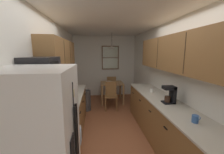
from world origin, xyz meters
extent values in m
plane|color=brown|center=(0.00, 1.00, 0.00)|extent=(12.00, 12.00, 0.00)
cube|color=white|center=(-1.35, 1.00, 1.27)|extent=(0.10, 9.00, 2.55)
cube|color=white|center=(1.35, 1.00, 1.27)|extent=(0.10, 9.00, 2.55)
cube|color=white|center=(0.00, 3.65, 1.27)|extent=(4.40, 0.10, 2.55)
cube|color=white|center=(0.00, 1.00, 2.59)|extent=(4.40, 9.00, 0.08)
cube|color=black|center=(-0.57, -1.16, 0.81)|extent=(0.02, 0.02, 1.10)
cube|color=black|center=(-0.58, -1.37, 1.04)|extent=(0.01, 0.15, 0.22)
cube|color=beige|center=(-0.58, -1.16, 1.47)|extent=(0.01, 0.05, 0.07)
cube|color=silver|center=(-0.99, -0.47, 0.45)|extent=(0.62, 0.62, 0.90)
cube|color=black|center=(-0.67, -0.47, 0.42)|extent=(0.01, 0.44, 0.30)
cube|color=silver|center=(-0.65, -0.47, 0.63)|extent=(0.02, 0.50, 0.02)
cube|color=black|center=(-0.99, -0.47, 0.91)|extent=(0.59, 0.59, 0.02)
cube|color=silver|center=(-1.27, -0.47, 1.00)|extent=(0.06, 0.62, 0.20)
cylinder|color=#2D2D2D|center=(-1.13, -0.61, 0.93)|extent=(0.15, 0.15, 0.01)
cylinder|color=#2D2D2D|center=(-1.13, -0.33, 0.93)|extent=(0.15, 0.15, 0.01)
cylinder|color=#2D2D2D|center=(-0.85, -0.61, 0.93)|extent=(0.15, 0.15, 0.01)
cylinder|color=#2D2D2D|center=(-0.85, -0.33, 0.93)|extent=(0.15, 0.15, 0.01)
cube|color=black|center=(-1.11, -0.47, 1.63)|extent=(0.38, 0.58, 0.33)
cube|color=black|center=(-0.92, -0.53, 1.63)|extent=(0.01, 0.35, 0.21)
cube|color=#2D2D33|center=(-0.92, -0.27, 1.63)|extent=(0.01, 0.12, 0.21)
cube|color=brown|center=(-1.00, 0.80, 0.43)|extent=(0.60, 1.90, 0.87)
cube|color=#B7B2A3|center=(-1.00, 0.80, 0.89)|extent=(0.63, 1.92, 0.03)
cube|color=black|center=(-0.69, 0.17, 0.70)|extent=(0.02, 0.10, 0.01)
cube|color=black|center=(-0.69, 0.80, 0.70)|extent=(0.02, 0.10, 0.01)
cube|color=black|center=(-0.69, 1.44, 0.70)|extent=(0.02, 0.10, 0.01)
cube|color=brown|center=(-1.14, 0.75, 1.81)|extent=(0.32, 2.00, 0.64)
cube|color=#2D2319|center=(-0.98, 0.42, 1.81)|extent=(0.01, 0.01, 0.59)
cube|color=#2D2319|center=(-0.98, 1.08, 1.81)|extent=(0.01, 0.01, 0.59)
cube|color=brown|center=(1.00, 0.09, 0.43)|extent=(0.60, 3.28, 0.87)
cube|color=#B7B2A3|center=(1.00, 0.09, 0.89)|extent=(0.63, 3.30, 0.03)
cube|color=black|center=(0.69, -0.57, 0.70)|extent=(0.02, 0.10, 0.01)
cube|color=black|center=(0.69, 0.09, 0.70)|extent=(0.02, 0.10, 0.01)
cube|color=black|center=(0.69, 0.74, 0.70)|extent=(0.02, 0.10, 0.01)
cube|color=black|center=(0.69, 1.40, 0.70)|extent=(0.02, 0.10, 0.01)
cube|color=brown|center=(1.14, 0.04, 1.84)|extent=(0.32, 2.98, 0.68)
cube|color=#2D2319|center=(0.98, -0.46, 1.84)|extent=(0.01, 0.01, 0.63)
cube|color=#2D2319|center=(0.98, 0.53, 1.84)|extent=(0.01, 0.01, 0.63)
cube|color=olive|center=(0.20, 2.62, 0.74)|extent=(0.81, 0.74, 0.03)
cube|color=olive|center=(-0.17, 2.28, 0.36)|extent=(0.06, 0.06, 0.73)
cube|color=olive|center=(0.58, 2.28, 0.36)|extent=(0.06, 0.06, 0.73)
cube|color=olive|center=(-0.17, 2.96, 0.36)|extent=(0.06, 0.06, 0.73)
cube|color=olive|center=(0.58, 2.96, 0.36)|extent=(0.06, 0.06, 0.73)
cube|color=brown|center=(0.11, 1.97, 0.45)|extent=(0.43, 0.43, 0.04)
cube|color=brown|center=(0.12, 2.15, 0.68)|extent=(0.37, 0.06, 0.45)
cylinder|color=brown|center=(0.27, 1.77, 0.22)|extent=(0.04, 0.04, 0.43)
cylinder|color=brown|center=(-0.09, 1.80, 0.22)|extent=(0.04, 0.04, 0.43)
cylinder|color=brown|center=(0.30, 2.13, 0.22)|extent=(0.04, 0.04, 0.43)
cylinder|color=brown|center=(-0.06, 2.17, 0.22)|extent=(0.04, 0.04, 0.43)
cube|color=brown|center=(0.25, 3.27, 0.45)|extent=(0.42, 0.42, 0.04)
cube|color=brown|center=(0.24, 3.09, 0.68)|extent=(0.37, 0.05, 0.45)
cylinder|color=brown|center=(0.08, 3.46, 0.22)|extent=(0.04, 0.04, 0.43)
cylinder|color=brown|center=(0.44, 3.44, 0.22)|extent=(0.04, 0.04, 0.43)
cylinder|color=brown|center=(0.06, 3.10, 0.22)|extent=(0.04, 0.04, 0.43)
cylinder|color=brown|center=(0.42, 3.08, 0.22)|extent=(0.04, 0.04, 0.43)
cylinder|color=black|center=(0.20, 2.62, 2.32)|extent=(0.01, 0.01, 0.47)
cone|color=#B7B2A8|center=(0.20, 2.62, 2.03)|extent=(0.25, 0.25, 0.10)
sphere|color=white|center=(0.20, 2.62, 2.05)|extent=(0.06, 0.06, 0.06)
cube|color=brown|center=(0.25, 3.58, 1.64)|extent=(0.72, 0.04, 0.99)
cube|color=silver|center=(0.25, 3.56, 1.64)|extent=(0.64, 0.01, 0.91)
cube|color=brown|center=(0.25, 3.56, 1.64)|extent=(0.64, 0.02, 0.03)
cylinder|color=#3F3F42|center=(-0.70, 1.97, 0.33)|extent=(0.29, 0.29, 0.66)
cylinder|color=#265999|center=(-1.00, -0.01, 0.98)|extent=(0.10, 0.10, 0.15)
cylinder|color=white|center=(-1.00, -0.01, 1.06)|extent=(0.11, 0.11, 0.02)
cube|color=silver|center=(-0.64, -0.31, 0.50)|extent=(0.02, 0.16, 0.24)
cube|color=black|center=(1.00, -0.03, 0.91)|extent=(0.22, 0.18, 0.02)
cube|color=black|center=(1.08, -0.03, 1.07)|extent=(0.06, 0.18, 0.33)
cube|color=black|center=(1.00, -0.03, 1.20)|extent=(0.22, 0.18, 0.06)
cylinder|color=#331E14|center=(0.98, -0.03, 0.98)|extent=(0.11, 0.11, 0.11)
cylinder|color=#335999|center=(0.99, -0.81, 0.95)|extent=(0.09, 0.09, 0.10)
torus|color=#335999|center=(1.04, -0.81, 0.96)|extent=(0.05, 0.01, 0.05)
cylinder|color=white|center=(0.96, 0.72, 0.94)|extent=(0.07, 0.07, 0.09)
torus|color=white|center=(1.01, 0.72, 0.95)|extent=(0.05, 0.01, 0.05)
cylinder|color=silver|center=(0.09, 2.59, 0.79)|extent=(0.20, 0.20, 0.06)
camera|label=1|loc=(-0.37, -2.52, 1.86)|focal=22.97mm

